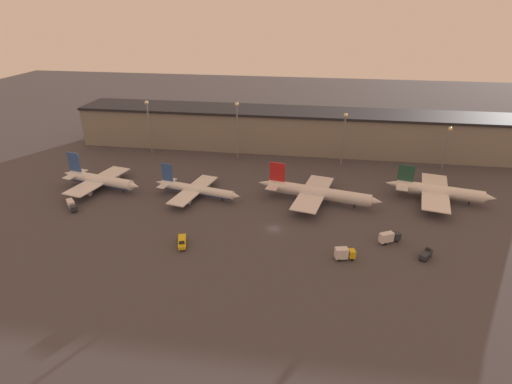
# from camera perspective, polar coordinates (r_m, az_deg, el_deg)

# --- Properties ---
(ground) EXTENTS (600.00, 600.00, 0.00)m
(ground) POSITION_cam_1_polar(r_m,az_deg,el_deg) (134.90, 2.59, -5.27)
(ground) COLOR #423F44
(terminal_building) EXTENTS (218.32, 23.78, 20.11)m
(terminal_building) POSITION_cam_1_polar(r_m,az_deg,el_deg) (205.98, 5.25, 8.83)
(terminal_building) COLOR gray
(terminal_building) RESTS_ON ground
(airplane_0) EXTENTS (37.58, 31.22, 14.00)m
(airplane_0) POSITION_cam_1_polar(r_m,az_deg,el_deg) (173.55, -21.38, 1.57)
(airplane_0) COLOR white
(airplane_0) RESTS_ON ground
(airplane_1) EXTENTS (37.05, 29.34, 11.99)m
(airplane_1) POSITION_cam_1_polar(r_m,az_deg,el_deg) (157.00, -8.59, 0.36)
(airplane_1) COLOR white
(airplane_1) RESTS_ON ground
(airplane_2) EXTENTS (47.44, 33.90, 13.73)m
(airplane_2) POSITION_cam_1_polar(r_m,az_deg,el_deg) (152.44, 8.72, -0.10)
(airplane_2) COLOR silver
(airplane_2) RESTS_ON ground
(airplane_3) EXTENTS (39.28, 36.25, 12.79)m
(airplane_3) POSITION_cam_1_polar(r_m,az_deg,el_deg) (166.86, 24.59, 0.09)
(airplane_3) COLOR white
(airplane_3) RESTS_ON ground
(service_vehicle_0) EXTENTS (7.25, 5.22, 3.71)m
(service_vehicle_0) POSITION_cam_1_polar(r_m,az_deg,el_deg) (133.18, 18.47, -6.13)
(service_vehicle_0) COLOR #282D38
(service_vehicle_0) RESTS_ON ground
(service_vehicle_1) EXTENTS (4.76, 5.60, 2.96)m
(service_vehicle_1) POSITION_cam_1_polar(r_m,az_deg,el_deg) (129.85, 23.11, -8.18)
(service_vehicle_1) COLOR #282D38
(service_vehicle_1) RESTS_ON ground
(service_vehicle_2) EXTENTS (4.62, 8.14, 2.60)m
(service_vehicle_2) POSITION_cam_1_polar(r_m,az_deg,el_deg) (127.66, -10.51, -7.03)
(service_vehicle_2) COLOR gold
(service_vehicle_2) RESTS_ON ground
(service_vehicle_3) EXTENTS (6.85, 6.95, 2.96)m
(service_vehicle_3) POSITION_cam_1_polar(r_m,az_deg,el_deg) (161.40, -24.86, -1.66)
(service_vehicle_3) COLOR #282D38
(service_vehicle_3) RESTS_ON ground
(service_vehicle_4) EXTENTS (6.32, 3.63, 3.87)m
(service_vehicle_4) POSITION_cam_1_polar(r_m,az_deg,el_deg) (121.58, 12.49, -8.56)
(service_vehicle_4) COLOR gold
(service_vehicle_4) RESTS_ON ground
(lamp_post_0) EXTENTS (1.80, 1.80, 26.66)m
(lamp_post_0) POSITION_cam_1_polar(r_m,az_deg,el_deg) (202.83, -15.09, 9.76)
(lamp_post_0) COLOR slate
(lamp_post_0) RESTS_ON ground
(lamp_post_1) EXTENTS (1.80, 1.80, 27.44)m
(lamp_post_1) POSITION_cam_1_polar(r_m,az_deg,el_deg) (189.68, -2.71, 9.68)
(lamp_post_1) COLOR slate
(lamp_post_1) RESTS_ON ground
(lamp_post_2) EXTENTS (1.80, 1.80, 24.29)m
(lamp_post_2) POSITION_cam_1_polar(r_m,az_deg,el_deg) (187.02, 12.47, 8.32)
(lamp_post_2) COLOR slate
(lamp_post_2) RESTS_ON ground
(lamp_post_3) EXTENTS (1.80, 1.80, 20.09)m
(lamp_post_3) POSITION_cam_1_polar(r_m,az_deg,el_deg) (195.94, 25.67, 6.44)
(lamp_post_3) COLOR slate
(lamp_post_3) RESTS_ON ground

